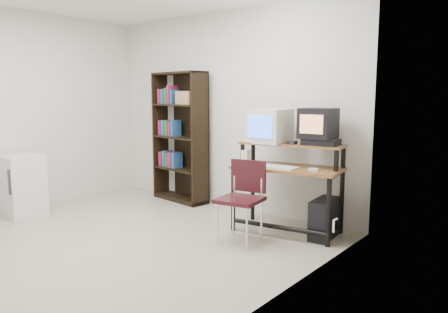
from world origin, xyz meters
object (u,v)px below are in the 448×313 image
Objects in this scene: crt_tv at (318,123)px; school_chair at (243,192)px; mini_fridge at (22,185)px; crt_monitor at (270,126)px; computer_desk at (288,171)px; pc_tower at (324,219)px; bookshelf at (181,136)px.

school_chair is at bearing -127.58° from crt_tv.
school_chair reaches higher than mini_fridge.
crt_monitor reaches higher than school_chair.
computer_desk is at bearing -13.46° from crt_monitor.
crt_monitor is 0.95× the size of pc_tower.
mini_fridge is at bearing -161.41° from pc_tower.
pc_tower is (0.15, -0.09, -1.00)m from crt_tv.
crt_tv is 0.43× the size of school_chair.
computer_desk reaches higher than mini_fridge.
computer_desk is 0.64m from pc_tower.
crt_monitor is at bearing -174.80° from crt_tv.
school_chair is 1.10× the size of mini_fridge.
computer_desk is 3.44× the size of crt_tv.
crt_tv is 2.25m from bookshelf.
crt_monitor is 1.19m from pc_tower.
computer_desk is at bearing -156.14° from crt_tv.
mini_fridge is at bearing -169.77° from school_chair.
bookshelf is at bearing 161.43° from computer_desk.
crt_monitor is 0.23× the size of bookshelf.
pc_tower is at bearing -32.83° from crt_tv.
school_chair is at bearing -119.68° from computer_desk.
mini_fridge is at bearing -151.41° from crt_monitor.
pc_tower is 3.73m from mini_fridge.
computer_desk is 0.61m from crt_tv.
crt_tv reaches higher than mini_fridge.
school_chair is (-0.21, -0.55, -0.17)m from computer_desk.
mini_fridge is (-3.24, -1.64, -0.83)m from crt_tv.
computer_desk is 1.48× the size of school_chair.
crt_tv is 1.09m from school_chair.
bookshelf is (-2.37, 0.28, 0.73)m from pc_tower.
bookshelf is at bearing 169.21° from crt_monitor.
bookshelf reaches higher than school_chair.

